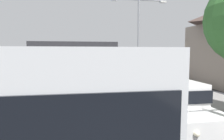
# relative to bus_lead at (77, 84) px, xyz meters

# --- Properties ---
(bus_lead) EXTENTS (2.58, 12.24, 3.21)m
(bus_lead) POSITION_rel_bus_lead_xyz_m (0.00, 0.00, 0.00)
(bus_lead) COLOR silver
(bus_lead) RESTS_ON ground_plane
(bus_second_in_line) EXTENTS (2.58, 12.37, 3.21)m
(bus_second_in_line) POSITION_rel_bus_lead_xyz_m (0.00, 13.95, 0.00)
(bus_second_in_line) COLOR #284C8C
(bus_second_in_line) RESTS_ON ground_plane
(bus_middle) EXTENTS (2.58, 12.22, 3.21)m
(bus_middle) POSITION_rel_bus_lead_xyz_m (-0.00, 27.58, -0.00)
(bus_middle) COLOR silver
(bus_middle) RESTS_ON ground_plane
(bus_fourth_in_line) EXTENTS (2.58, 11.72, 3.21)m
(bus_fourth_in_line) POSITION_rel_bus_lead_xyz_m (-0.00, 41.45, -0.00)
(bus_fourth_in_line) COLOR silver
(bus_fourth_in_line) RESTS_ON ground_plane
(bus_rear) EXTENTS (2.58, 11.50, 3.21)m
(bus_rear) POSITION_rel_bus_lead_xyz_m (-0.00, 55.19, -0.00)
(bus_rear) COLOR #33724C
(bus_rear) RESTS_ON ground_plane
(bus_tail_end) EXTENTS (2.58, 11.10, 3.21)m
(bus_tail_end) POSITION_rel_bus_lead_xyz_m (-0.00, 68.58, -0.00)
(bus_tail_end) COLOR #284C8C
(bus_tail_end) RESTS_ON ground_plane
(white_suv) EXTENTS (1.86, 5.07, 1.90)m
(white_suv) POSITION_rel_bus_lead_xyz_m (3.70, -0.81, -0.66)
(white_suv) COLOR white
(white_suv) RESTS_ON ground_plane
(streetlamp_mid) EXTENTS (5.07, 0.28, 7.70)m
(streetlamp_mid) POSITION_rel_bus_lead_xyz_m (5.40, 8.97, 3.16)
(streetlamp_mid) COLOR gray
(streetlamp_mid) RESTS_ON sidewalk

